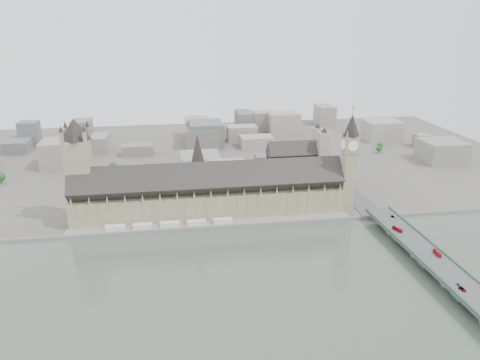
{
  "coord_description": "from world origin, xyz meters",
  "views": [
    {
      "loc": [
        -36.55,
        -412.19,
        186.77
      ],
      "look_at": [
        31.51,
        24.82,
        32.94
      ],
      "focal_mm": 35.0,
      "sensor_mm": 36.0,
      "label": 1
    }
  ],
  "objects": [
    {
      "name": "car_silver",
      "position": [
        166.51,
        -37.32,
        10.93
      ],
      "size": [
        2.45,
        4.36,
        1.36
      ],
      "primitive_type": "imported",
      "rotation": [
        0.0,
        0.0,
        0.26
      ],
      "color": "gray",
      "rests_on": "westminster_bridge"
    },
    {
      "name": "elizabeth_tower",
      "position": [
        138.0,
        8.0,
        58.09
      ],
      "size": [
        17.0,
        17.0,
        107.5
      ],
      "color": "gray",
      "rests_on": "ground"
    },
    {
      "name": "park_trees",
      "position": [
        -10.0,
        60.0,
        7.5
      ],
      "size": [
        110.0,
        30.0,
        15.0
      ],
      "primitive_type": null,
      "color": "#1A4317",
      "rests_on": "ground"
    },
    {
      "name": "car_blue",
      "position": [
        157.79,
        -155.87,
        10.94
      ],
      "size": [
        1.81,
        4.14,
        1.39
      ],
      "primitive_type": "imported",
      "rotation": [
        0.0,
        0.0,
        -0.04
      ],
      "color": "#1843A1",
      "rests_on": "westminster_bridge"
    },
    {
      "name": "red_bus_north",
      "position": [
        156.92,
        -65.78,
        11.7
      ],
      "size": [
        5.36,
        10.68,
        2.9
      ],
      "primitive_type": "imported",
      "rotation": [
        0.0,
        0.0,
        0.3
      ],
      "color": "#A81713",
      "rests_on": "westminster_bridge"
    },
    {
      "name": "river_thames",
      "position": [
        0.0,
        -165.0,
        0.0
      ],
      "size": [
        600.0,
        600.0,
        0.0
      ],
      "primitive_type": "plane",
      "color": "#4B584C",
      "rests_on": "ground"
    },
    {
      "name": "car_grey",
      "position": [
        156.83,
        -161.42,
        11.05
      ],
      "size": [
        3.43,
        6.09,
        1.61
      ],
      "primitive_type": "imported",
      "rotation": [
        0.0,
        0.0,
        0.14
      ],
      "color": "gray",
      "rests_on": "westminster_bridge"
    },
    {
      "name": "bridge_parapets",
      "position": [
        162.0,
        -132.0,
        10.82
      ],
      "size": [
        25.0,
        235.0,
        1.15
      ],
      "primitive_type": null,
      "color": "#315A42",
      "rests_on": "westminster_bridge"
    },
    {
      "name": "river_terrace",
      "position": [
        0.0,
        -7.5,
        1.0
      ],
      "size": [
        270.0,
        15.0,
        2.0
      ],
      "primitive_type": "cube",
      "color": "gray",
      "rests_on": "ground"
    },
    {
      "name": "terrace_tents",
      "position": [
        -40.0,
        -7.0,
        4.0
      ],
      "size": [
        118.0,
        7.0,
        4.0
      ],
      "color": "silver",
      "rests_on": "river_terrace"
    },
    {
      "name": "westminster_abbey",
      "position": [
        110.92,
        95.0,
        25.08
      ],
      "size": [
        68.0,
        36.0,
        64.0
      ],
      "color": "gray",
      "rests_on": "ground"
    },
    {
      "name": "palace_of_westminster",
      "position": [
        0.0,
        19.7,
        22.71
      ],
      "size": [
        265.0,
        40.73,
        55.44
      ],
      "color": "gray",
      "rests_on": "ground"
    },
    {
      "name": "ground",
      "position": [
        0.0,
        0.0,
        0.0
      ],
      "size": [
        900.0,
        900.0,
        0.0
      ],
      "primitive_type": "plane",
      "color": "#595651",
      "rests_on": "ground"
    },
    {
      "name": "westminster_bridge",
      "position": [
        162.0,
        -87.5,
        5.12
      ],
      "size": [
        25.0,
        325.0,
        10.25
      ],
      "primitive_type": "cube",
      "color": "#474749",
      "rests_on": "ground"
    },
    {
      "name": "red_bus_south",
      "position": [
        167.29,
        -111.94,
        11.72
      ],
      "size": [
        3.63,
        10.79,
        2.95
      ],
      "primitive_type": "imported",
      "rotation": [
        0.0,
        0.0,
        -0.11
      ],
      "color": "red",
      "rests_on": "westminster_bridge"
    },
    {
      "name": "victoria_tower",
      "position": [
        -122.0,
        26.0,
        55.2
      ],
      "size": [
        30.0,
        30.0,
        100.0
      ],
      "color": "gray",
      "rests_on": "ground"
    },
    {
      "name": "city_skyline_inland",
      "position": [
        0.0,
        245.0,
        19.0
      ],
      "size": [
        720.0,
        360.0,
        38.0
      ],
      "primitive_type": null,
      "color": "gray",
      "rests_on": "ground"
    },
    {
      "name": "central_tower",
      "position": [
        -10.0,
        26.0,
        57.92
      ],
      "size": [
        13.0,
        13.0,
        48.0
      ],
      "color": "#83765A",
      "rests_on": "ground"
    },
    {
      "name": "embankment_wall",
      "position": [
        0.0,
        -15.0,
        1.5
      ],
      "size": [
        600.0,
        1.5,
        3.0
      ],
      "primitive_type": "cube",
      "color": "gray",
      "rests_on": "ground"
    }
  ]
}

